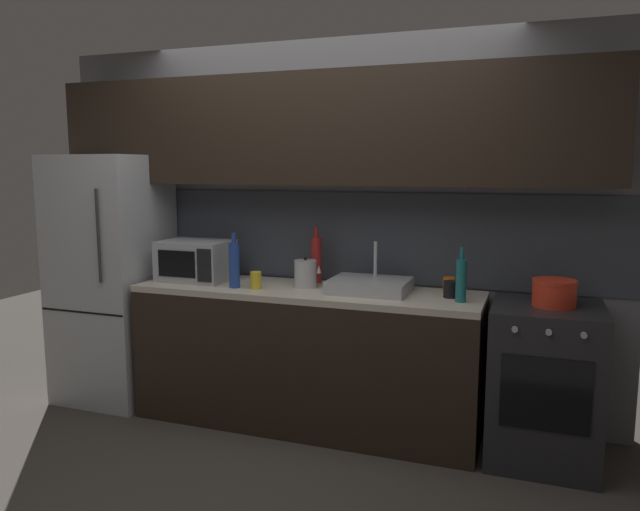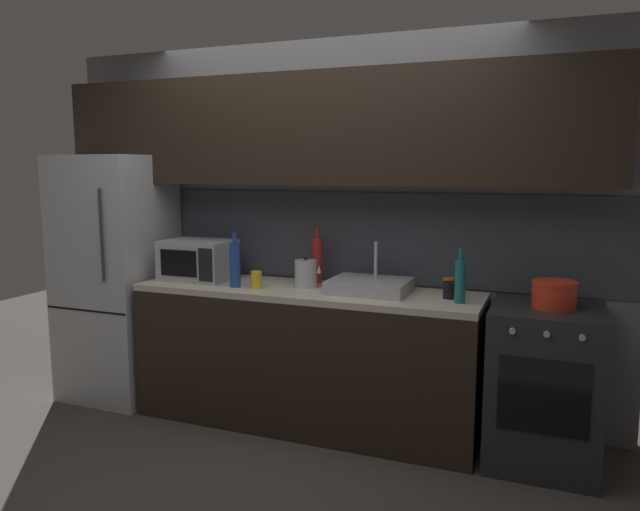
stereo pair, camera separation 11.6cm
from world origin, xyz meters
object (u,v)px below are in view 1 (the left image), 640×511
microwave (196,260)px  wine_bottle_blue (234,265)px  wine_bottle_red (316,259)px  mug_yellow (256,280)px  mug_dark (450,289)px  oven_range (544,383)px  refrigerator (113,278)px  kettle (306,274)px  wine_bottle_teal (461,280)px  mug_orange (449,285)px  cooking_pot (554,293)px

microwave → wine_bottle_blue: wine_bottle_blue is taller
wine_bottle_red → mug_yellow: bearing=-131.3°
microwave → mug_yellow: microwave is taller
wine_bottle_blue → wine_bottle_red: size_ratio=0.95×
wine_bottle_blue → mug_yellow: size_ratio=3.25×
mug_dark → microwave: bearing=-179.5°
oven_range → microwave: 2.33m
oven_range → mug_dark: bearing=176.3°
microwave → refrigerator: bearing=-178.4°
kettle → wine_bottle_teal: wine_bottle_teal is taller
mug_orange → refrigerator: bearing=-175.4°
mug_orange → wine_bottle_teal: bearing=-68.6°
wine_bottle_blue → wine_bottle_red: (0.43, 0.34, 0.01)m
refrigerator → oven_range: size_ratio=1.94×
wine_bottle_teal → mug_dark: 0.15m
wine_bottle_red → mug_dark: wine_bottle_red is taller
oven_range → mug_dark: 0.74m
microwave → wine_bottle_red: (0.80, 0.20, 0.02)m
kettle → cooking_pot: 1.49m
wine_bottle_blue → wine_bottle_teal: 1.41m
wine_bottle_blue → wine_bottle_teal: bearing=2.4°
wine_bottle_blue → cooking_pot: 1.92m
refrigerator → wine_bottle_teal: 2.47m
refrigerator → wine_bottle_teal: refrigerator is taller
microwave → mug_yellow: 0.54m
refrigerator → oven_range: 2.97m
microwave → wine_bottle_blue: 0.40m
refrigerator → oven_range: refrigerator is taller
refrigerator → kettle: refrigerator is taller
wine_bottle_blue → mug_dark: wine_bottle_blue is taller
oven_range → kettle: size_ratio=4.52×
mug_yellow → mug_dark: 1.21m
refrigerator → cooking_pot: 2.96m
microwave → mug_dark: bearing=0.5°
wine_bottle_blue → wine_bottle_red: wine_bottle_red is taller
oven_range → wine_bottle_blue: (-1.89, -0.12, 0.60)m
wine_bottle_teal → mug_dark: bearing=125.6°
microwave → mug_orange: 1.69m
mug_yellow → cooking_pot: 1.77m
wine_bottle_red → wine_bottle_blue: bearing=-141.8°
wine_bottle_red → microwave: bearing=-166.3°
microwave → kettle: 0.79m
wine_bottle_red → mug_orange: (0.88, -0.02, -0.11)m
microwave → wine_bottle_blue: bearing=-21.4°
refrigerator → wine_bottle_blue: 1.07m
oven_range → wine_bottle_teal: size_ratio=2.85×
wine_bottle_blue → mug_dark: (1.34, 0.16, -0.10)m
wine_bottle_red → mug_orange: size_ratio=3.99×
cooking_pot → oven_range: bearing=-176.9°
microwave → mug_dark: size_ratio=4.66×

